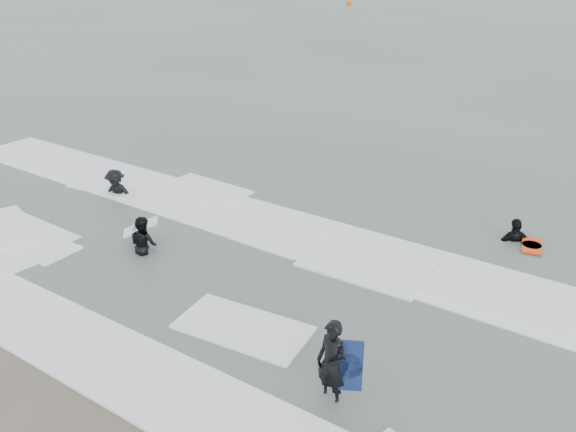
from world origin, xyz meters
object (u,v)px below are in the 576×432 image
Objects in this scene: surfer_centre at (330,401)px; surfer_breaker at (117,196)px; surfer_right_near at (514,241)px; surfer_wading at (145,253)px; buoy at (349,2)px.

surfer_breaker is at bearing 169.31° from surfer_centre.
surfer_right_near reaches higher than surfer_breaker.
surfer_centre is 1.05× the size of surfer_wading.
surfer_breaker is 0.97× the size of surfer_right_near.
surfer_wading is 0.91× the size of surfer_breaker.
buoy is (-43.00, 70.21, 0.42)m from surfer_right_near.
buoy is at bearing -59.59° from surfer_wading.
surfer_breaker is at bearing -67.15° from buoy.
surfer_centre is at bearing 40.34° from surfer_right_near.
surfer_centre is at bearing -61.92° from buoy.
surfer_right_near is at bearing -136.31° from surfer_wading.
surfer_wading is at bearing -47.54° from surfer_breaker.
buoy is at bearing -100.15° from surfer_right_near.
surfer_breaker is 80.54m from buoy.
surfer_wading is 0.89× the size of surfer_right_near.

